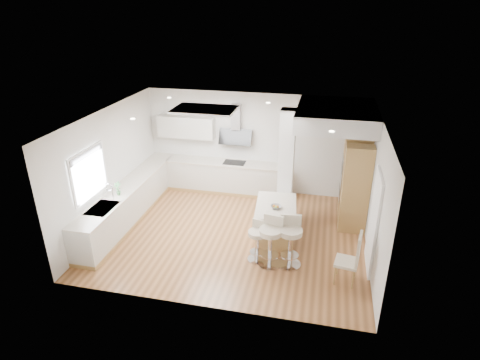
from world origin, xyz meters
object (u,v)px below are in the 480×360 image
(dining_chair, at_px, (352,257))
(bar_stool_c, at_px, (290,239))
(bar_stool_a, at_px, (258,239))
(bar_stool_b, at_px, (271,239))
(peninsula, at_px, (275,221))

(dining_chair, bearing_deg, bar_stool_c, 173.99)
(bar_stool_a, xyz_separation_m, bar_stool_b, (0.28, -0.10, 0.10))
(bar_stool_b, bearing_deg, bar_stool_c, 20.71)
(bar_stool_c, bearing_deg, peninsula, 106.04)
(peninsula, height_order, bar_stool_c, bar_stool_c)
(bar_stool_a, bearing_deg, bar_stool_b, -4.80)
(bar_stool_a, relative_size, bar_stool_b, 0.83)
(bar_stool_c, bearing_deg, bar_stool_b, -176.62)
(bar_stool_a, distance_m, dining_chair, 1.91)
(bar_stool_c, bearing_deg, dining_chair, -22.37)
(peninsula, distance_m, bar_stool_c, 1.12)
(bar_stool_c, distance_m, dining_chair, 1.25)
(bar_stool_b, xyz_separation_m, bar_stool_c, (0.39, 0.07, 0.01))
(peninsula, height_order, dining_chair, dining_chair)
(bar_stool_c, bearing_deg, bar_stool_a, 170.55)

